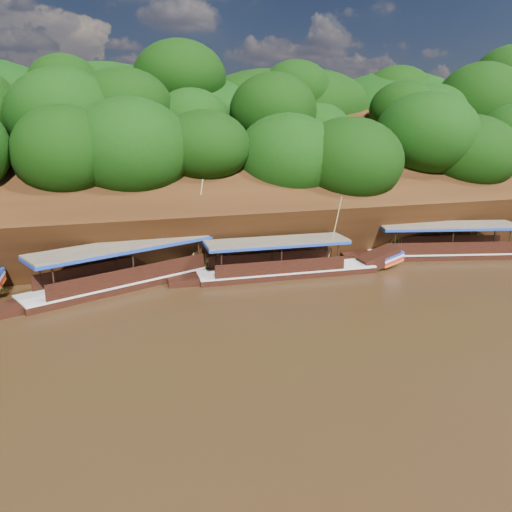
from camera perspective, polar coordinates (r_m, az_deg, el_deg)
The scene contains 6 objects.
ground at distance 25.51m, azimuth 13.67°, elevation -6.23°, with size 160.00×160.00×0.00m, color black.
riverbank at distance 45.31m, azimuth -1.13°, elevation 5.96°, with size 120.00×30.06×19.40m.
boat_0 at distance 37.56m, azimuth 22.89°, elevation 0.72°, with size 14.39×5.23×6.13m.
boat_1 at distance 30.67m, azimuth 4.79°, elevation -1.20°, with size 13.07×2.69×5.27m.
boat_2 at distance 30.04m, azimuth -11.86°, elevation -1.73°, with size 15.25×8.01×6.16m.
reeds at distance 32.38m, azimuth 0.95°, elevation 0.46°, with size 50.14×2.28×2.12m.
Camera 1 is at (-12.69, -20.17, 9.11)m, focal length 35.00 mm.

